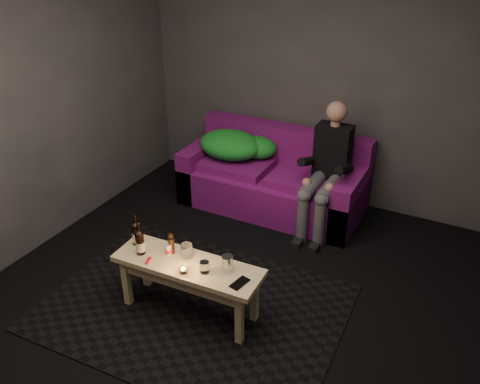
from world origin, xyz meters
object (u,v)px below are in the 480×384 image
at_px(coffee_table, 188,272).
at_px(beer_bottle_a, 136,233).
at_px(person, 327,167).
at_px(sofa, 274,180).
at_px(beer_bottle_b, 140,242).
at_px(steel_cup, 227,263).

xyz_separation_m(coffee_table, beer_bottle_a, (-0.48, 0.03, 0.18)).
bearing_deg(person, sofa, 165.83).
xyz_separation_m(beer_bottle_b, steel_cup, (0.67, 0.12, -0.04)).
height_order(coffee_table, beer_bottle_a, beer_bottle_a).
distance_m(coffee_table, beer_bottle_b, 0.42).
distance_m(sofa, coffee_table, 1.82).
xyz_separation_m(coffee_table, beer_bottle_b, (-0.38, -0.06, 0.18)).
height_order(beer_bottle_b, steel_cup, beer_bottle_b).
height_order(beer_bottle_a, beer_bottle_b, beer_bottle_b).
distance_m(coffee_table, beer_bottle_a, 0.51).
xyz_separation_m(sofa, person, (0.59, -0.15, 0.35)).
bearing_deg(sofa, person, -14.17).
height_order(beer_bottle_a, steel_cup, beer_bottle_a).
height_order(person, steel_cup, person).
height_order(sofa, coffee_table, sofa).
xyz_separation_m(beer_bottle_a, beer_bottle_b, (0.10, -0.09, 0.00)).
bearing_deg(sofa, beer_bottle_a, -101.66).
relative_size(person, coffee_table, 1.07).
xyz_separation_m(person, beer_bottle_a, (-0.96, -1.63, -0.08)).
bearing_deg(coffee_table, beer_bottle_b, -171.45).
height_order(coffee_table, beer_bottle_b, beer_bottle_b).
distance_m(person, beer_bottle_b, 1.92).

